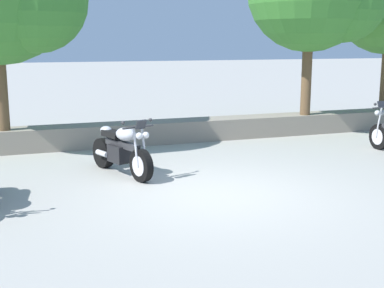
% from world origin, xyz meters
% --- Properties ---
extents(ground_plane, '(120.00, 120.00, 0.00)m').
position_xyz_m(ground_plane, '(0.00, 0.00, 0.00)').
color(ground_plane, '#A3A099').
extents(stone_wall, '(36.00, 0.80, 0.55)m').
position_xyz_m(stone_wall, '(0.00, 4.80, 0.28)').
color(stone_wall, gray).
rests_on(stone_wall, ground).
extents(motorcycle_silver_centre, '(0.95, 2.00, 1.18)m').
position_xyz_m(motorcycle_silver_centre, '(-1.24, 1.83, 0.49)').
color(motorcycle_silver_centre, black).
rests_on(motorcycle_silver_centre, ground).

